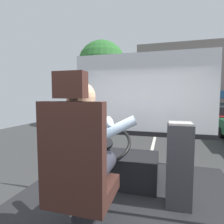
% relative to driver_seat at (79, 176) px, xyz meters
% --- Properties ---
extents(ground, '(18.00, 44.00, 0.06)m').
position_rel_driver_seat_xyz_m(ground, '(0.22, 9.27, -1.40)').
color(ground, '#363636').
extents(driver_seat, '(0.48, 0.48, 1.35)m').
position_rel_driver_seat_xyz_m(driver_seat, '(0.00, 0.00, 0.00)').
color(driver_seat, black).
rests_on(driver_seat, bus_floor).
extents(bus_driver, '(0.79, 0.57, 0.80)m').
position_rel_driver_seat_xyz_m(bus_driver, '(0.00, 0.11, 0.20)').
color(bus_driver, '#282833').
rests_on(bus_driver, driver_seat).
extents(steering_console, '(1.10, 1.02, 0.83)m').
position_rel_driver_seat_xyz_m(steering_console, '(0.00, 1.14, -0.36)').
color(steering_console, black).
rests_on(steering_console, bus_floor).
extents(fare_box, '(0.26, 0.24, 0.91)m').
position_rel_driver_seat_xyz_m(fare_box, '(0.78, 0.80, -0.13)').
color(fare_box, '#333338').
rests_on(fare_box, bus_floor).
extents(windshield_panel, '(2.50, 0.08, 1.48)m').
position_rel_driver_seat_xyz_m(windshield_panel, '(0.22, 2.09, 0.46)').
color(windshield_panel, white).
extents(street_tree, '(3.09, 3.09, 5.56)m').
position_rel_driver_seat_xyz_m(street_tree, '(-3.35, 10.38, 2.61)').
color(street_tree, '#4C3828').
rests_on(street_tree, ground).
extents(shop_building, '(13.76, 5.18, 6.49)m').
position_rel_driver_seat_xyz_m(shop_building, '(5.07, 17.91, 1.87)').
color(shop_building, gray).
rests_on(shop_building, ground).
extents(parked_car_red, '(1.86, 3.90, 1.35)m').
position_rel_driver_seat_xyz_m(parked_car_red, '(4.04, 11.64, -0.68)').
color(parked_car_red, maroon).
rests_on(parked_car_red, ground).
extents(parked_car_black, '(1.91, 3.92, 1.46)m').
position_rel_driver_seat_xyz_m(parked_car_black, '(4.38, 16.32, -0.62)').
color(parked_car_black, black).
rests_on(parked_car_black, ground).
extents(parked_car_silver, '(1.83, 3.88, 1.22)m').
position_rel_driver_seat_xyz_m(parked_car_silver, '(3.98, 23.21, -0.75)').
color(parked_car_silver, silver).
rests_on(parked_car_silver, ground).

